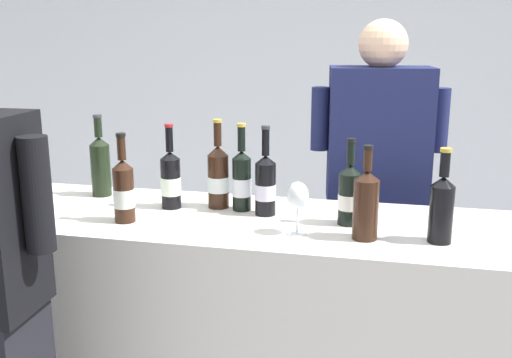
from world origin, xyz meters
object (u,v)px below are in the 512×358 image
object	(u,v)px
wine_bottle_2	(349,194)
wine_bottle_0	(442,207)
wine_bottle_5	(242,180)
wine_bottle_7	(265,184)
wine_bottle_8	(124,190)
wine_glass	(298,197)
wine_bottle_6	(366,203)
person_server	(375,212)
wine_bottle_3	(171,179)
wine_bottle_1	(100,164)
wine_bottle_4	(218,176)

from	to	relation	value
wine_bottle_2	wine_bottle_0	bearing A→B (deg)	-22.14
wine_bottle_5	wine_bottle_7	bearing A→B (deg)	-20.52
wine_bottle_8	wine_glass	world-z (taller)	wine_bottle_8
wine_bottle_6	wine_bottle_7	bearing A→B (deg)	153.08
wine_bottle_6	person_server	distance (m)	0.83
wine_bottle_6	person_server	xyz separation A→B (m)	(0.02, 0.79, -0.27)
wine_bottle_3	wine_glass	world-z (taller)	wine_bottle_3
wine_bottle_3	wine_glass	size ratio (longest dim) A/B	1.82
wine_bottle_2	wine_bottle_8	distance (m)	0.80
wine_bottle_3	wine_bottle_8	xyz separation A→B (m)	(-0.10, -0.20, 0.00)
wine_glass	wine_bottle_8	bearing A→B (deg)	-179.50
wine_bottle_8	person_server	size ratio (longest dim) A/B	0.19
wine_bottle_2	person_server	size ratio (longest dim) A/B	0.18
wine_bottle_0	wine_bottle_5	xyz separation A→B (m)	(-0.71, 0.21, -0.00)
wine_bottle_7	wine_bottle_6	bearing A→B (deg)	-26.92
wine_bottle_2	wine_bottle_5	world-z (taller)	wine_bottle_5
wine_bottle_1	wine_bottle_4	distance (m)	0.52
wine_bottle_5	wine_bottle_8	distance (m)	0.44
wine_bottle_6	wine_bottle_8	world-z (taller)	wine_bottle_8
person_server	wine_bottle_7	bearing A→B (deg)	-123.19
wine_bottle_2	wine_bottle_6	world-z (taller)	wine_bottle_6
wine_bottle_6	wine_glass	bearing A→B (deg)	179.46
wine_bottle_4	wine_bottle_1	bearing A→B (deg)	173.57
wine_bottle_2	wine_bottle_5	xyz separation A→B (m)	(-0.41, 0.08, 0.01)
wine_bottle_5	wine_bottle_7	world-z (taller)	same
wine_bottle_0	wine_bottle_4	size ratio (longest dim) A/B	0.90
wine_bottle_0	wine_bottle_6	distance (m)	0.24
wine_bottle_2	wine_bottle_7	distance (m)	0.31
wine_bottle_3	wine_bottle_6	bearing A→B (deg)	-14.73
wine_bottle_5	wine_bottle_8	bearing A→B (deg)	-148.45
wine_bottle_6	person_server	world-z (taller)	person_server
wine_glass	wine_bottle_4	bearing A→B (deg)	145.18
wine_bottle_1	wine_bottle_7	size ratio (longest dim) A/B	1.01
wine_bottle_5	wine_bottle_3	bearing A→B (deg)	-173.61
person_server	wine_bottle_5	bearing A→B (deg)	-131.19
wine_bottle_0	wine_bottle_1	distance (m)	1.36
wine_bottle_3	wine_bottle_7	size ratio (longest dim) A/B	0.98
person_server	wine_bottle_8	bearing A→B (deg)	-137.57
wine_bottle_7	person_server	size ratio (longest dim) A/B	0.20
wine_bottle_3	wine_bottle_5	xyz separation A→B (m)	(0.27, 0.03, 0.01)
wine_bottle_5	wine_glass	distance (m)	0.33
wine_bottle_1	wine_bottle_8	size ratio (longest dim) A/B	1.05
wine_bottle_4	wine_glass	world-z (taller)	wine_bottle_4
wine_bottle_0	wine_bottle_4	bearing A→B (deg)	164.59
wine_bottle_6	wine_bottle_8	distance (m)	0.85
wine_bottle_5	wine_glass	size ratio (longest dim) A/B	1.85
wine_bottle_3	wine_bottle_1	bearing A→B (deg)	163.10
wine_bottle_0	person_server	distance (m)	0.84
wine_bottle_3	wine_bottle_4	world-z (taller)	wine_bottle_4
wine_bottle_0	wine_bottle_3	bearing A→B (deg)	169.84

